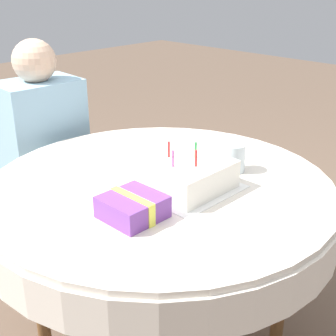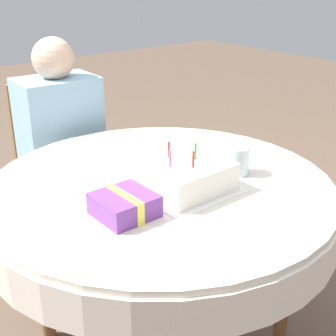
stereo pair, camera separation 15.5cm
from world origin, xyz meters
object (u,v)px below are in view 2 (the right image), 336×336
at_px(chair, 58,165).
at_px(person, 62,134).
at_px(drinking_glass, 238,160).
at_px(birthday_cake, 183,174).
at_px(gift_box, 124,205).

distance_m(chair, person, 0.21).
bearing_deg(drinking_glass, chair, 101.90).
height_order(birthday_cake, drinking_glass, birthday_cake).
height_order(chair, birthday_cake, chair).
distance_m(drinking_glass, gift_box, 0.48).
height_order(chair, gift_box, chair).
bearing_deg(gift_box, person, 73.62).
xyz_separation_m(person, birthday_cake, (-0.01, -0.86, 0.10)).
bearing_deg(chair, person, -90.00).
relative_size(person, drinking_glass, 11.14).
xyz_separation_m(person, gift_box, (-0.26, -0.89, 0.08)).
relative_size(drinking_glass, gift_box, 0.60).
relative_size(chair, drinking_glass, 8.90).
distance_m(birthday_cake, gift_box, 0.25).
bearing_deg(birthday_cake, chair, 89.01).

